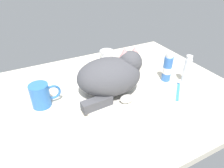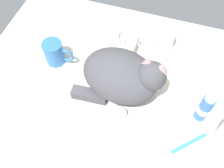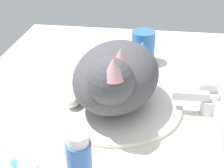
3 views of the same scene
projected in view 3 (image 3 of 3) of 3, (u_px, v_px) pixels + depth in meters
ground_plane at (116, 111)px, 80.82cm from camera, size 110.00×82.50×3.00cm
sink_basin at (116, 104)px, 79.80cm from camera, size 32.25×32.25×1.08cm
faucet at (202, 104)px, 76.34cm from camera, size 14.10×10.34×5.56cm
cat at (115, 76)px, 74.49cm from camera, size 30.88×24.32×18.07cm
coffee_mug at (143, 46)px, 100.25cm from camera, size 11.84×7.44×9.62cm
soap_dish at (204, 89)px, 85.95cm from camera, size 9.00×6.40×1.20cm
soap_bar at (205, 83)px, 85.09cm from camera, size 7.11×5.34×2.25cm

